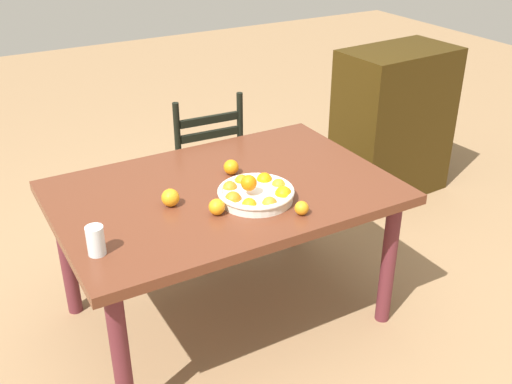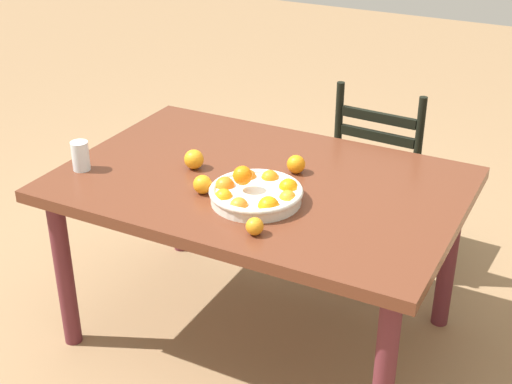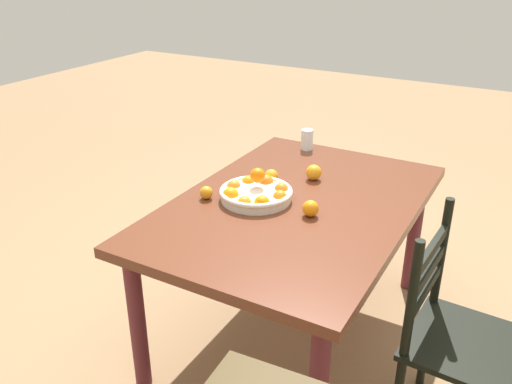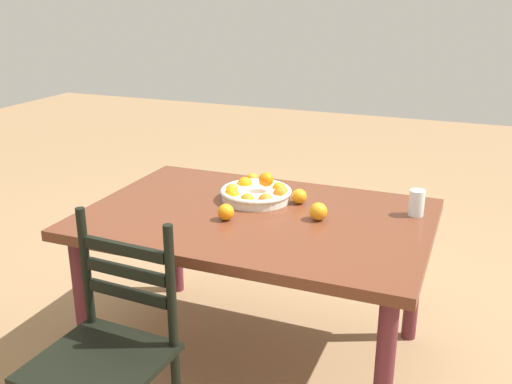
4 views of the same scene
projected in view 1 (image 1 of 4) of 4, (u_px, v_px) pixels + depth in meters
ground_plane at (227, 314)px, 3.17m from camera, size 12.00×12.00×0.00m
dining_table at (224, 204)px, 2.87m from camera, size 1.56×1.05×0.75m
chair_near_window at (202, 167)px, 3.71m from camera, size 0.47×0.47×0.95m
cabinet at (393, 123)px, 4.21m from camera, size 0.81×0.50×1.04m
fruit_bowl at (256, 193)px, 2.71m from camera, size 0.35×0.35×0.14m
orange_loose_0 at (231, 167)px, 2.95m from camera, size 0.07×0.07×0.07m
orange_loose_1 at (302, 208)px, 2.59m from camera, size 0.06×0.06×0.06m
orange_loose_2 at (170, 198)px, 2.66m from camera, size 0.08×0.08×0.08m
orange_loose_3 at (217, 207)px, 2.59m from camera, size 0.07×0.07×0.07m
drinking_glass at (96, 241)px, 2.31m from camera, size 0.07×0.07×0.12m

